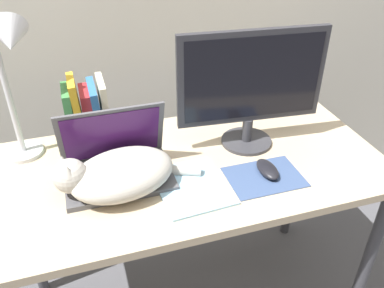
% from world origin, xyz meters
% --- Properties ---
extents(desk, '(1.30, 0.64, 0.75)m').
position_xyz_m(desk, '(0.00, 0.32, 0.67)').
color(desk, tan).
rests_on(desk, ground_plane).
extents(laptop, '(0.33, 0.23, 0.23)m').
position_xyz_m(laptop, '(-0.24, 0.33, 0.80)').
color(laptop, '#4C4C51').
rests_on(laptop, desk).
extents(cat, '(0.45, 0.28, 0.14)m').
position_xyz_m(cat, '(-0.24, 0.26, 0.81)').
color(cat, '#B2ADA3').
rests_on(cat, desk).
extents(external_monitor, '(0.50, 0.18, 0.41)m').
position_xyz_m(external_monitor, '(0.23, 0.39, 0.98)').
color(external_monitor, '#333338').
rests_on(external_monitor, desk).
extents(mousepad, '(0.24, 0.17, 0.00)m').
position_xyz_m(mousepad, '(0.21, 0.18, 0.75)').
color(mousepad, '#384C75').
rests_on(mousepad, desk).
extents(computer_mouse, '(0.06, 0.11, 0.03)m').
position_xyz_m(computer_mouse, '(0.22, 0.20, 0.77)').
color(computer_mouse, black).
rests_on(computer_mouse, mousepad).
extents(book_row, '(0.14, 0.16, 0.26)m').
position_xyz_m(book_row, '(-0.30, 0.54, 0.87)').
color(book_row, '#387A42').
rests_on(book_row, desk).
extents(desk_lamp, '(0.17, 0.17, 0.49)m').
position_xyz_m(desk_lamp, '(-0.49, 0.52, 1.08)').
color(desk_lamp, silver).
rests_on(desk_lamp, desk).
extents(notepad, '(0.22, 0.26, 0.01)m').
position_xyz_m(notepad, '(-0.03, 0.20, 0.76)').
color(notepad, '#99C6E0').
rests_on(notepad, desk).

